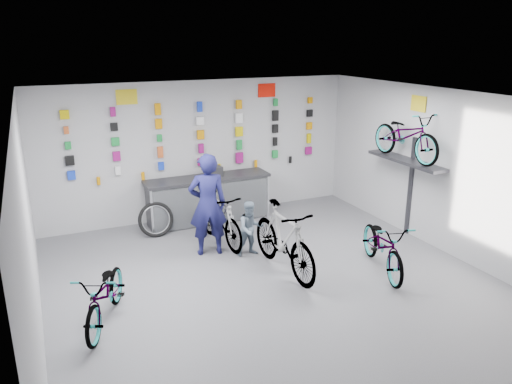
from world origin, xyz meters
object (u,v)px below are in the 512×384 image
bike_center (284,239)px  bike_service (220,218)px  counter (208,200)px  bike_left (105,295)px  customer (251,229)px  bike_right (383,245)px  clerk (208,205)px

bike_center → bike_service: bike_center is taller
counter → bike_left: (-2.65, -3.27, -0.05)m
bike_center → customer: 0.91m
bike_right → bike_center: bearing=174.7°
bike_center → customer: (-0.23, 0.87, -0.08)m
customer → bike_right: bearing=-38.5°
bike_center → clerk: clerk is taller
bike_service → clerk: (-0.35, -0.34, 0.42)m
bike_center → bike_right: size_ratio=1.11×
bike_right → bike_service: (-2.12, 2.26, 0.06)m
bike_right → customer: customer is taller
bike_service → customer: bearing=-72.0°
bike_left → bike_center: 3.03m
clerk → bike_center: bearing=136.2°
bike_left → bike_right: 4.58m
counter → bike_right: size_ratio=1.49×
bike_center → bike_right: 1.71m
bike_center → counter: bearing=94.4°
bike_left → bike_right: (4.57, -0.27, 0.04)m
customer → clerk: bearing=152.2°
bike_left → clerk: clerk is taller
customer → bike_service: bearing=116.3°
bike_service → clerk: bearing=-142.7°
bike_left → clerk: 2.72m
counter → clerk: bearing=-109.1°
bike_left → bike_center: (3.00, 0.39, 0.16)m
bike_left → counter: bearing=74.8°
counter → customer: bearing=-86.5°
counter → customer: customer is taller
bike_center → bike_service: bearing=106.6°
bike_left → bike_service: bike_service is taller
bike_service → customer: size_ratio=1.71×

